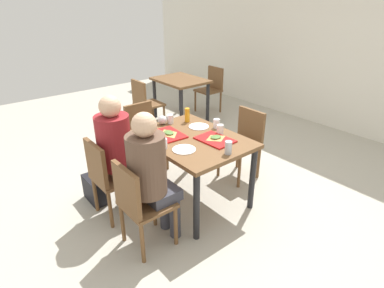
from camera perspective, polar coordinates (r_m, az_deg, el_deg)
name	(u,v)px	position (r m, az deg, el deg)	size (l,w,h in m)	color
ground_plane	(192,199)	(3.57, 0.00, -9.82)	(10.00, 10.00, 0.02)	#B2AD9E
back_wall	(356,42)	(5.58, 27.42, 15.96)	(10.00, 0.10, 2.80)	silver
main_table	(192,146)	(3.24, 0.00, -0.33)	(1.15, 0.86, 0.74)	brown
chair_near_left	(107,174)	(3.16, -14.98, -5.26)	(0.40, 0.40, 0.83)	brown
chair_near_right	(138,201)	(2.72, -9.63, -10.13)	(0.40, 0.40, 0.83)	brown
chair_far_side	(245,139)	(3.83, 9.47, 0.88)	(0.40, 0.40, 0.83)	brown
chair_left_end	(144,132)	(4.03, -8.71, 2.17)	(0.40, 0.40, 0.83)	brown
person_in_red	(118,147)	(3.10, -13.16, -0.54)	(0.32, 0.42, 1.24)	#383842
person_in_brown_jacket	(151,170)	(2.64, -7.41, -4.72)	(0.32, 0.42, 1.24)	#383842
tray_red_near	(168,134)	(3.26, -4.30, 1.74)	(0.36, 0.26, 0.02)	red
tray_red_far	(215,140)	(3.14, 4.16, 0.79)	(0.36, 0.26, 0.02)	red
paper_plate_center	(199,126)	(3.46, 1.23, 3.17)	(0.22, 0.22, 0.01)	white
paper_plate_near_edge	(184,149)	(2.94, -1.44, -0.99)	(0.22, 0.22, 0.01)	white
pizza_slice_a	(169,133)	(3.25, -4.17, 2.01)	(0.21, 0.16, 0.02)	tan
pizza_slice_b	(216,137)	(3.15, 4.29, 1.20)	(0.16, 0.19, 0.02)	tan
plastic_cup_a	(217,124)	(3.43, 4.45, 3.69)	(0.07, 0.07, 0.10)	white
plastic_cup_b	(164,144)	(2.96, -5.14, 0.06)	(0.07, 0.07, 0.10)	white
plastic_cup_c	(170,119)	(3.56, -3.92, 4.52)	(0.07, 0.07, 0.10)	white
plastic_cup_d	(220,129)	(3.28, 5.08, 2.63)	(0.07, 0.07, 0.10)	white
soda_can	(228,148)	(2.86, 6.56, -0.65)	(0.07, 0.07, 0.12)	#B7BCC6
condiment_bottle	(187,115)	(3.58, -0.87, 5.23)	(0.06, 0.06, 0.16)	orange
foil_bundle	(163,120)	(3.53, -5.33, 4.33)	(0.10, 0.10, 0.10)	silver
handbag	(95,189)	(3.61, -17.03, -7.79)	(0.32, 0.16, 0.28)	black
background_table	(181,86)	(5.58, -2.08, 10.36)	(0.90, 0.70, 0.74)	brown
background_chair_near	(145,101)	(5.22, -8.51, 7.58)	(0.40, 0.40, 0.83)	brown
background_chair_far	(212,86)	(6.07, 3.53, 10.31)	(0.40, 0.40, 0.83)	brown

